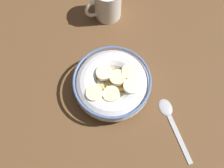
{
  "coord_description": "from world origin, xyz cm",
  "views": [
    {
      "loc": [
        9.89,
        19.04,
        55.42
      ],
      "look_at": [
        0.0,
        0.0,
        3.0
      ],
      "focal_mm": 41.63,
      "sensor_mm": 36.0,
      "label": 1
    }
  ],
  "objects": [
    {
      "name": "spoon",
      "position": [
        -8.22,
        11.5,
        0.34
      ],
      "size": [
        4.04,
        15.02,
        0.8
      ],
      "color": "#A5A5AD",
      "rests_on": "ground_plane"
    },
    {
      "name": "cereal_bowl",
      "position": [
        -0.01,
        0.03,
        2.87
      ],
      "size": [
        16.9,
        16.9,
        5.7
      ],
      "color": "silver",
      "rests_on": "ground_plane"
    },
    {
      "name": "coffee_mug",
      "position": [
        -8.5,
        -19.0,
        4.38
      ],
      "size": [
        9.49,
        6.63,
        8.76
      ],
      "color": "white",
      "rests_on": "ground_plane"
    },
    {
      "name": "ground_plane",
      "position": [
        0.0,
        0.0,
        -1.0
      ],
      "size": [
        135.89,
        135.89,
        2.0
      ],
      "primitive_type": "cube",
      "color": "brown"
    }
  ]
}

